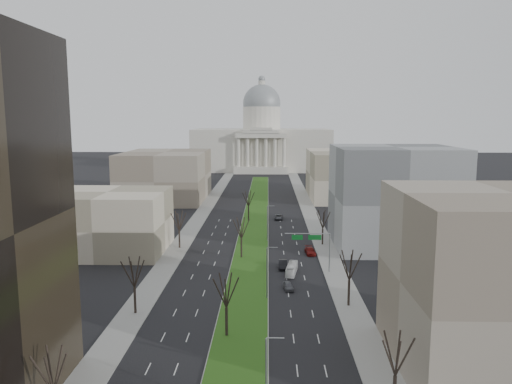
# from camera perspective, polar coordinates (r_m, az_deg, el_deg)

# --- Properties ---
(ground) EXTENTS (600.00, 600.00, 0.00)m
(ground) POSITION_cam_1_polar(r_m,az_deg,el_deg) (150.30, -0.10, -3.33)
(ground) COLOR black
(ground) RESTS_ON ground
(median) EXTENTS (8.00, 222.03, 0.20)m
(median) POSITION_cam_1_polar(r_m,az_deg,el_deg) (149.29, -0.11, -3.37)
(median) COLOR #999993
(median) RESTS_ON ground
(sidewalk_left) EXTENTS (5.00, 330.00, 0.15)m
(sidewalk_left) POSITION_cam_1_polar(r_m,az_deg,el_deg) (127.67, -8.31, -5.53)
(sidewalk_left) COLOR gray
(sidewalk_left) RESTS_ON ground
(sidewalk_right) EXTENTS (5.00, 330.00, 0.15)m
(sidewalk_right) POSITION_cam_1_polar(r_m,az_deg,el_deg) (126.62, 7.59, -5.63)
(sidewalk_right) COLOR gray
(sidewalk_right) RESTS_ON ground
(capitol) EXTENTS (80.00, 46.00, 55.00)m
(capitol) POSITION_cam_1_polar(r_m,az_deg,el_deg) (297.01, 0.65, 5.72)
(capitol) COLOR beige
(capitol) RESTS_ON ground
(building_beige_left) EXTENTS (26.00, 22.00, 14.00)m
(building_beige_left) POSITION_cam_1_polar(r_m,az_deg,el_deg) (120.33, -16.49, -3.28)
(building_beige_left) COLOR gray
(building_beige_left) RESTS_ON ground
(building_tan_right) EXTENTS (26.00, 24.00, 22.00)m
(building_tan_right) POSITION_cam_1_polar(r_m,az_deg,el_deg) (68.81, 26.79, -9.22)
(building_tan_right) COLOR gray
(building_tan_right) RESTS_ON ground
(building_grey_right) EXTENTS (28.00, 26.00, 24.00)m
(building_grey_right) POSITION_cam_1_polar(r_m,az_deg,el_deg) (124.26, 15.43, -0.52)
(building_grey_right) COLOR slate
(building_grey_right) RESTS_ON ground
(building_far_left) EXTENTS (30.00, 40.00, 18.00)m
(building_far_left) POSITION_cam_1_polar(r_m,az_deg,el_deg) (192.28, -10.28, 1.86)
(building_far_left) COLOR gray
(building_far_left) RESTS_ON ground
(building_far_right) EXTENTS (30.00, 40.00, 18.00)m
(building_far_right) POSITION_cam_1_polar(r_m,az_deg,el_deg) (195.79, 10.55, 1.97)
(building_far_right) COLOR gray
(building_far_right) RESTS_ON ground
(tree_left_near) EXTENTS (5.10, 5.10, 9.18)m
(tree_left_near) POSITION_cam_1_polar(r_m,az_deg,el_deg) (55.32, -22.26, -18.18)
(tree_left_near) COLOR black
(tree_left_near) RESTS_ON ground
(tree_left_mid) EXTENTS (5.40, 5.40, 9.72)m
(tree_left_mid) POSITION_cam_1_polar(r_m,az_deg,el_deg) (81.51, -13.78, -8.77)
(tree_left_mid) COLOR black
(tree_left_mid) RESTS_ON ground
(tree_left_far) EXTENTS (5.28, 5.28, 9.50)m
(tree_left_far) POSITION_cam_1_polar(r_m,az_deg,el_deg) (119.39, -8.79, -3.19)
(tree_left_far) COLOR black
(tree_left_far) RESTS_ON ground
(tree_right_near) EXTENTS (5.16, 5.16, 9.29)m
(tree_right_near) POSITION_cam_1_polar(r_m,az_deg,el_deg) (56.31, 15.73, -17.27)
(tree_right_near) COLOR black
(tree_right_near) RESTS_ON ground
(tree_right_mid) EXTENTS (5.52, 5.52, 9.94)m
(tree_right_mid) POSITION_cam_1_polar(r_m,az_deg,el_deg) (83.61, 10.65, -8.11)
(tree_right_mid) COLOR black
(tree_right_mid) RESTS_ON ground
(tree_right_far) EXTENTS (5.04, 5.04, 9.07)m
(tree_right_far) POSITION_cam_1_polar(r_m,az_deg,el_deg) (122.25, 7.66, -3.04)
(tree_right_far) COLOR black
(tree_right_far) RESTS_ON ground
(tree_median_a) EXTENTS (5.40, 5.40, 9.72)m
(tree_median_a) POSITION_cam_1_polar(r_m,az_deg,el_deg) (71.41, -3.42, -11.03)
(tree_median_a) COLOR black
(tree_median_a) RESTS_ON ground
(tree_median_b) EXTENTS (5.40, 5.40, 9.72)m
(tree_median_b) POSITION_cam_1_polar(r_m,az_deg,el_deg) (109.83, -1.69, -4.04)
(tree_median_b) COLOR black
(tree_median_b) RESTS_ON ground
(tree_median_c) EXTENTS (5.40, 5.40, 9.72)m
(tree_median_c) POSITION_cam_1_polar(r_m,az_deg,el_deg) (149.09, -0.87, -0.69)
(tree_median_c) COLOR black
(tree_median_c) RESTS_ON ground
(streetlamp_median_a) EXTENTS (1.90, 0.20, 9.16)m
(streetlamp_median_a) POSITION_cam_1_polar(r_m,az_deg,el_deg) (53.79, 1.24, -20.48)
(streetlamp_median_a) COLOR gray
(streetlamp_median_a) RESTS_ON ground
(streetlamp_median_b) EXTENTS (1.90, 0.20, 9.16)m
(streetlamp_median_b) POSITION_cam_1_polar(r_m,az_deg,el_deg) (86.09, 1.30, -9.11)
(streetlamp_median_b) COLOR gray
(streetlamp_median_b) RESTS_ON ground
(streetlamp_median_c) EXTENTS (1.90, 0.20, 9.16)m
(streetlamp_median_c) POSITION_cam_1_polar(r_m,az_deg,el_deg) (124.80, 1.33, -3.53)
(streetlamp_median_c) COLOR gray
(streetlamp_median_c) RESTS_ON ground
(mast_arm_signs) EXTENTS (9.12, 0.24, 8.09)m
(mast_arm_signs) POSITION_cam_1_polar(r_m,az_deg,el_deg) (100.65, 6.90, -5.79)
(mast_arm_signs) COLOR gray
(mast_arm_signs) RESTS_ON ground
(car_grey_near) EXTENTS (2.16, 4.17, 1.36)m
(car_grey_near) POSITION_cam_1_polar(r_m,az_deg,el_deg) (91.92, 3.70, -10.68)
(car_grey_near) COLOR #54565D
(car_grey_near) RESTS_ON ground
(car_black) EXTENTS (1.87, 5.04, 1.65)m
(car_black) POSITION_cam_1_polar(r_m,az_deg,el_deg) (104.25, 3.09, -8.24)
(car_black) COLOR black
(car_black) RESTS_ON ground
(car_red) EXTENTS (2.51, 5.33, 1.50)m
(car_red) POSITION_cam_1_polar(r_m,az_deg,el_deg) (115.01, 6.21, -6.71)
(car_red) COLOR maroon
(car_red) RESTS_ON ground
(car_grey_far) EXTENTS (2.59, 5.29, 1.45)m
(car_grey_far) POSITION_cam_1_polar(r_m,az_deg,el_deg) (152.70, 2.60, -2.87)
(car_grey_far) COLOR #45464C
(car_grey_far) RESTS_ON ground
(box_van) EXTENTS (2.85, 7.51, 2.04)m
(box_van) POSITION_cam_1_polar(r_m,az_deg,el_deg) (100.67, 4.10, -8.75)
(box_van) COLOR white
(box_van) RESTS_ON ground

